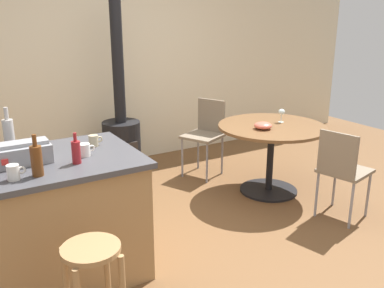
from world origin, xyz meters
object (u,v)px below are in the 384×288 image
(dining_table, at_px, (271,141))
(cup_1, at_px, (94,141))
(toolbox, at_px, (19,154))
(wine_glass, at_px, (282,112))
(folding_chair_near, at_px, (342,168))
(bottle_0, at_px, (76,152))
(wooden_stool, at_px, (93,275))
(cup_2, at_px, (85,150))
(folding_chair_far, at_px, (206,131))
(wood_stove, at_px, (122,135))
(bottle_3, at_px, (9,134))
(serving_bowl, at_px, (263,126))
(kitchen_island, at_px, (41,222))
(bottle_1, at_px, (37,160))
(cup_3, at_px, (14,172))

(dining_table, relative_size, cup_1, 10.54)
(toolbox, xyz_separation_m, wine_glass, (2.69, 0.42, -0.13))
(dining_table, distance_m, folding_chair_near, 0.84)
(bottle_0, xyz_separation_m, cup_1, (0.22, 0.30, -0.04))
(folding_chair_near, height_order, bottle_0, bottle_0)
(wooden_stool, distance_m, bottle_0, 0.83)
(cup_1, bearing_deg, cup_2, -124.32)
(bottle_0, distance_m, cup_2, 0.15)
(folding_chair_far, xyz_separation_m, wine_glass, (0.47, -0.75, 0.32))
(wood_stove, relative_size, bottle_3, 6.27)
(folding_chair_far, xyz_separation_m, serving_bowl, (0.12, -0.86, 0.24))
(kitchen_island, height_order, cup_2, cup_2)
(bottle_1, distance_m, wine_glass, 2.73)
(toolbox, bearing_deg, kitchen_island, -5.80)
(toolbox, bearing_deg, cup_1, 11.81)
(folding_chair_far, relative_size, cup_1, 8.34)
(cup_1, bearing_deg, toolbox, -168.19)
(dining_table, xyz_separation_m, cup_1, (-1.98, -0.26, 0.38))
(bottle_0, xyz_separation_m, bottle_3, (-0.33, 0.51, 0.04))
(wooden_stool, distance_m, folding_chair_near, 2.49)
(wooden_stool, distance_m, bottle_1, 0.77)
(folding_chair_far, bearing_deg, wine_glass, -58.31)
(kitchen_island, xyz_separation_m, serving_bowl, (2.26, 0.32, 0.32))
(kitchen_island, relative_size, dining_table, 1.25)
(wooden_stool, height_order, wine_glass, wine_glass)
(folding_chair_far, bearing_deg, folding_chair_near, -75.57)
(bottle_0, bearing_deg, folding_chair_far, 35.65)
(cup_2, distance_m, serving_bowl, 1.98)
(folding_chair_far, bearing_deg, serving_bowl, -82.08)
(bottle_1, relative_size, cup_2, 2.28)
(cup_1, relative_size, cup_3, 0.97)
(dining_table, bearing_deg, cup_1, -172.56)
(wood_stove, bearing_deg, cup_3, -126.72)
(bottle_3, xyz_separation_m, cup_2, (0.42, -0.39, -0.08))
(bottle_3, distance_m, cup_1, 0.59)
(bottle_1, height_order, serving_bowl, bottle_1)
(toolbox, xyz_separation_m, cup_2, (0.42, -0.07, -0.02))
(wood_stove, xyz_separation_m, cup_3, (-1.45, -1.94, 0.47))
(serving_bowl, bearing_deg, cup_2, -168.80)
(kitchen_island, bearing_deg, serving_bowl, 8.03)
(cup_3, bearing_deg, wooden_stool, -64.00)
(wood_stove, relative_size, cup_3, 18.29)
(kitchen_island, bearing_deg, cup_1, 14.90)
(wooden_stool, bearing_deg, cup_2, 73.00)
(bottle_0, bearing_deg, bottle_3, 122.70)
(folding_chair_far, bearing_deg, wood_stove, 150.60)
(cup_2, relative_size, serving_bowl, 0.63)
(dining_table, bearing_deg, folding_chair_far, 110.24)
(wood_stove, relative_size, serving_bowl, 11.08)
(bottle_3, relative_size, cup_3, 2.92)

